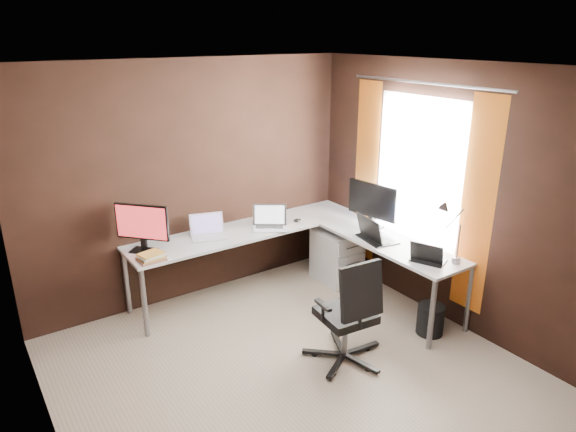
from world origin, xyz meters
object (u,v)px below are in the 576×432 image
Objects in this scene: drawer_pedestal at (337,256)px; laptop_black_small at (428,257)px; laptop_black_big at (374,235)px; desk_lamp at (450,225)px; laptop_silver at (269,223)px; monitor_left at (142,225)px; laptop_white at (208,232)px; office_chair at (347,332)px; book_stack at (151,257)px; wastebasket at (430,319)px; monitor_right at (372,203)px.

drawer_pedestal is 1.40m from laptop_black_small.
laptop_black_big is 0.76× the size of desk_lamp.
laptop_black_big is (0.69, -0.90, 0.00)m from laptop_silver.
monitor_left is 0.70m from laptop_white.
office_chair is at bearing 159.90° from desk_lamp.
laptop_white is 1.59× the size of book_stack.
wastebasket is at bearing -175.99° from laptop_black_small.
laptop_white is at bearing 47.08° from monitor_left.
monitor_right is 1.04× the size of desk_lamp.
monitor_right reaches higher than book_stack.
book_stack is at bearing 67.21° from monitor_right.
monitor_left is at bearing 84.30° from book_stack.
office_chair reaches higher than laptop_white.
laptop_white reaches higher than book_stack.
laptop_silver is (-0.75, 0.25, 0.48)m from drawer_pedestal.
laptop_black_big is (2.02, -1.06, -0.21)m from monitor_left.
drawer_pedestal is at bearing 14.10° from monitor_right.
drawer_pedestal is 1.36× the size of laptop_black_big.
laptop_black_big is 0.98m from wastebasket.
wastebasket is (0.94, -0.12, -0.14)m from office_chair.
laptop_black_big reaches higher than wastebasket.
monitor_left reaches higher than wastebasket.
drawer_pedestal is 1.35× the size of laptop_silver.
laptop_black_small is 1.03m from office_chair.
monitor_right is 2.34m from book_stack.
laptop_silver is (1.33, -0.16, -0.21)m from monitor_left.
wastebasket is at bearing 152.70° from desk_lamp.
laptop_white is at bearing 19.28° from book_stack.
office_chair reaches higher than wastebasket.
wastebasket is at bearing -35.88° from book_stack.
laptop_white reaches higher than laptop_black_small.
laptop_black_small is (-0.02, -1.31, 0.48)m from drawer_pedestal.
laptop_silver is 1.61m from office_chair.
laptop_black_small is at bearing 3.47° from office_chair.
wastebasket is at bearing -89.42° from drawer_pedestal.
monitor_left is 2.38m from monitor_right.
laptop_black_big is at bearing 131.99° from monitor_right.
desk_lamp is at bearing -85.64° from drawer_pedestal.
monitor_left reaches higher than laptop_white.
laptop_white is 1.37× the size of wastebasket.
desk_lamp is at bearing -35.15° from book_stack.
drawer_pedestal is 0.93m from laptop_silver.
wastebasket is (-0.09, 0.03, -0.95)m from desk_lamp.
laptop_black_small is 0.63× the size of desk_lamp.
laptop_black_big is (1.35, -1.05, 0.01)m from laptop_white.
drawer_pedestal is 1.28× the size of monitor_left.
wastebasket is at bearing 7.67° from monitor_left.
drawer_pedestal reaches higher than wastebasket.
laptop_black_big is (-0.23, -0.29, -0.22)m from monitor_right.
monitor_left is at bearing 130.69° from office_chair.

